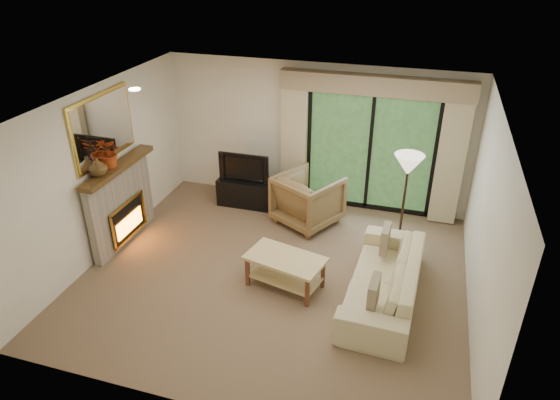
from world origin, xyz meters
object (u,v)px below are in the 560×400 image
(coffee_table, at_px, (285,272))
(sofa, at_px, (384,279))
(media_console, at_px, (246,192))
(armchair, at_px, (308,199))

(coffee_table, bearing_deg, sofa, 18.40)
(sofa, relative_size, coffee_table, 2.09)
(media_console, relative_size, coffee_table, 0.94)
(media_console, xyz_separation_m, coffee_table, (1.39, -2.17, -0.01))
(media_console, xyz_separation_m, armchair, (1.26, -0.32, 0.20))
(media_console, distance_m, coffee_table, 2.58)
(armchair, xyz_separation_m, sofa, (1.50, -1.72, -0.12))
(armchair, relative_size, coffee_table, 0.91)
(media_console, bearing_deg, armchair, -15.10)
(coffee_table, bearing_deg, armchair, 107.25)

